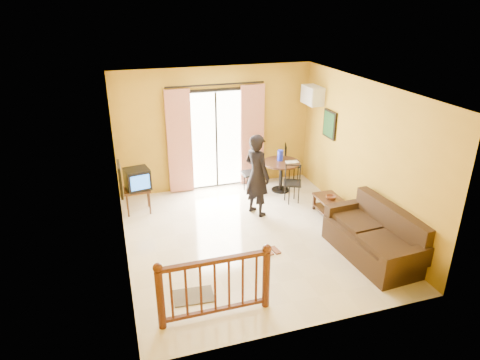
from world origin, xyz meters
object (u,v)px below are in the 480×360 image
object	(u,v)px
dining_table	(281,168)
coffee_table	(331,205)
sofa	(375,239)
standing_person	(257,175)
television	(137,179)

from	to	relation	value
dining_table	coffee_table	distance (m)	1.59
sofa	dining_table	bearing A→B (deg)	95.83
coffee_table	standing_person	xyz separation A→B (m)	(-1.41, 0.57, 0.61)
television	sofa	xyz separation A→B (m)	(3.73, -2.91, -0.40)
sofa	standing_person	world-z (taller)	standing_person
dining_table	coffee_table	size ratio (longest dim) A/B	1.02
standing_person	television	bearing A→B (deg)	45.85
television	dining_table	distance (m)	3.22
television	coffee_table	xyz separation A→B (m)	(3.72, -1.36, -0.50)
dining_table	standing_person	xyz separation A→B (m)	(-0.91, -0.90, 0.30)
television	standing_person	xyz separation A→B (m)	(2.31, -0.79, 0.11)
dining_table	sofa	size ratio (longest dim) A/B	0.43
television	coffee_table	bearing A→B (deg)	-30.60
television	standing_person	distance (m)	2.44
sofa	standing_person	bearing A→B (deg)	120.08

